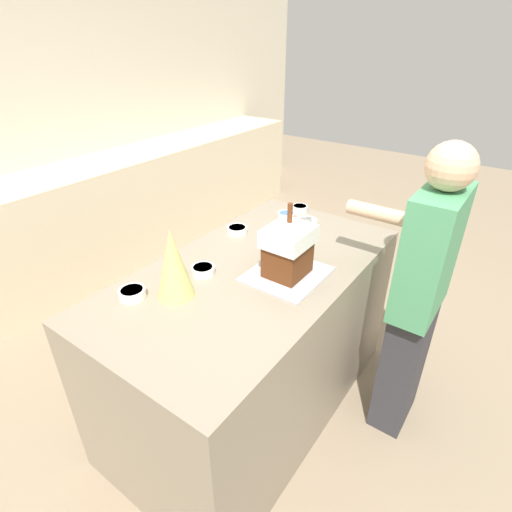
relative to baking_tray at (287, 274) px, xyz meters
name	(u,v)px	position (x,y,z in m)	size (l,w,h in m)	color
ground_plane	(254,399)	(-0.05, 0.16, -0.92)	(12.00, 12.00, 0.00)	gray
back_cabinet_block	(48,238)	(-0.05, 2.20, -0.44)	(6.00, 0.60, 0.95)	beige
kitchen_island	(253,340)	(-0.05, 0.16, -0.46)	(1.65, 0.88, 0.91)	gray
baking_tray	(287,274)	(0.00, 0.00, 0.00)	(0.37, 0.33, 0.01)	#B2B2BC
gingerbread_house	(288,250)	(0.00, 0.00, 0.13)	(0.22, 0.19, 0.33)	#5B2D14
decorative_tree	(173,263)	(-0.42, 0.31, 0.16)	(0.16, 0.16, 0.32)	#DBD675
candy_bowl_far_left	(286,216)	(0.53, 0.33, 0.02)	(0.11, 0.11, 0.05)	white
candy_bowl_near_tray_right	(237,230)	(0.22, 0.47, 0.02)	(0.12, 0.12, 0.04)	white
candy_bowl_near_tray_left	(306,223)	(0.52, 0.19, 0.02)	(0.13, 0.13, 0.04)	white
candy_bowl_beside_tree	(300,208)	(0.70, 0.34, 0.02)	(0.10, 0.10, 0.04)	silver
candy_bowl_center_rear	(132,293)	(-0.55, 0.45, 0.02)	(0.12, 0.12, 0.04)	white
candy_bowl_far_right	(203,270)	(-0.22, 0.33, 0.02)	(0.11, 0.11, 0.04)	white
person	(418,299)	(0.34, -0.54, -0.12)	(0.41, 0.51, 1.56)	#333338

